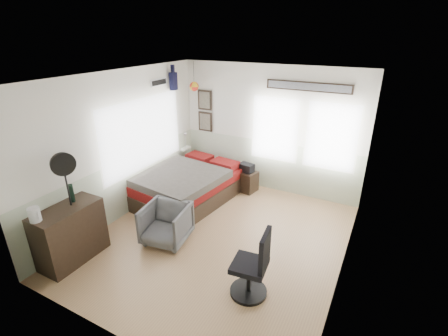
{
  "coord_description": "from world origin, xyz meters",
  "views": [
    {
      "loc": [
        2.26,
        -4.08,
        3.31
      ],
      "look_at": [
        -0.1,
        0.4,
        1.15
      ],
      "focal_mm": 26.0,
      "sensor_mm": 36.0,
      "label": 1
    }
  ],
  "objects_px": {
    "bed": "(187,186)",
    "dresser": "(71,234)",
    "nightstand": "(246,181)",
    "task_chair": "(253,270)",
    "armchair": "(166,224)"
  },
  "relations": [
    {
      "from": "bed",
      "to": "dresser",
      "type": "distance_m",
      "value": 2.46
    },
    {
      "from": "nightstand",
      "to": "task_chair",
      "type": "distance_m",
      "value": 3.12
    },
    {
      "from": "dresser",
      "to": "task_chair",
      "type": "bearing_deg",
      "value": 12.31
    },
    {
      "from": "dresser",
      "to": "task_chair",
      "type": "relative_size",
      "value": 0.99
    },
    {
      "from": "bed",
      "to": "dresser",
      "type": "bearing_deg",
      "value": -94.41
    },
    {
      "from": "bed",
      "to": "nightstand",
      "type": "height_order",
      "value": "bed"
    },
    {
      "from": "armchair",
      "to": "task_chair",
      "type": "height_order",
      "value": "task_chair"
    },
    {
      "from": "nightstand",
      "to": "armchair",
      "type": "bearing_deg",
      "value": -89.15
    },
    {
      "from": "armchair",
      "to": "task_chair",
      "type": "bearing_deg",
      "value": -23.12
    },
    {
      "from": "bed",
      "to": "armchair",
      "type": "relative_size",
      "value": 3.14
    },
    {
      "from": "bed",
      "to": "armchair",
      "type": "distance_m",
      "value": 1.45
    },
    {
      "from": "task_chair",
      "to": "nightstand",
      "type": "bearing_deg",
      "value": 109.27
    },
    {
      "from": "armchair",
      "to": "nightstand",
      "type": "relative_size",
      "value": 1.61
    },
    {
      "from": "bed",
      "to": "task_chair",
      "type": "height_order",
      "value": "task_chair"
    },
    {
      "from": "dresser",
      "to": "armchair",
      "type": "bearing_deg",
      "value": 46.49
    }
  ]
}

